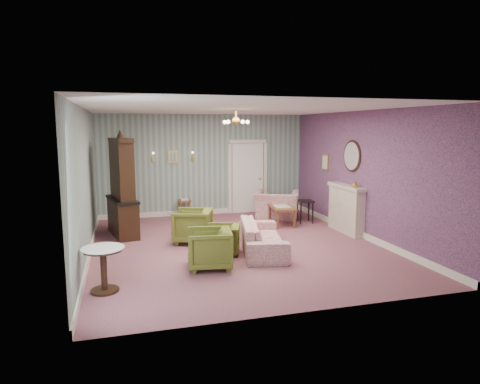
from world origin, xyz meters
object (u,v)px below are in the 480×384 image
object	(u,v)px
wingback_chair	(277,200)
dresser	(121,184)
olive_chair_a	(209,247)
olive_chair_b	(223,238)
side_table_black	(305,212)
sofa_chintz	(263,232)
olive_chair_c	(193,224)
fireplace	(346,209)
coffee_table	(281,216)
pedestal_table	(104,269)

from	to	relation	value
wingback_chair	dresser	distance (m)	4.26
olive_chair_a	dresser	bearing A→B (deg)	-144.56
olive_chair_b	side_table_black	size ratio (longest dim) A/B	1.07
sofa_chintz	olive_chair_c	bearing A→B (deg)	62.56
olive_chair_a	olive_chair_c	distance (m)	1.82
fireplace	coffee_table	world-z (taller)	fireplace
fireplace	dresser	bearing A→B (deg)	166.95
olive_chair_a	olive_chair_c	bearing A→B (deg)	-171.49
olive_chair_a	dresser	xyz separation A→B (m)	(-1.48, 2.91, 0.82)
olive_chair_c	coffee_table	distance (m)	2.72
olive_chair_c	wingback_chair	xyz separation A→B (m)	(2.66, 1.80, 0.11)
dresser	coffee_table	world-z (taller)	dresser
pedestal_table	olive_chair_c	bearing A→B (deg)	54.20
olive_chair_c	fireplace	world-z (taller)	fireplace
coffee_table	side_table_black	world-z (taller)	side_table_black
olive_chair_c	sofa_chintz	size ratio (longest dim) A/B	0.40
olive_chair_c	wingback_chair	bearing A→B (deg)	143.37
sofa_chintz	pedestal_table	distance (m)	3.38
fireplace	side_table_black	bearing A→B (deg)	112.59
olive_chair_c	coffee_table	xyz separation A→B (m)	(2.51, 1.04, -0.16)
olive_chair_a	pedestal_table	distance (m)	1.91
olive_chair_b	olive_chair_c	distance (m)	1.12
olive_chair_a	wingback_chair	distance (m)	4.50
olive_chair_a	dresser	distance (m)	3.36
sofa_chintz	olive_chair_a	bearing A→B (deg)	133.11
dresser	fireplace	xyz separation A→B (m)	(5.19, -1.20, -0.63)
coffee_table	fireplace	bearing A→B (deg)	-43.84
sofa_chintz	dresser	bearing A→B (deg)	64.26
wingback_chair	coffee_table	world-z (taller)	wingback_chair
olive_chair_c	fireplace	size ratio (longest dim) A/B	0.59
coffee_table	dresser	bearing A→B (deg)	179.35
dresser	coffee_table	size ratio (longest dim) A/B	2.48
side_table_black	coffee_table	bearing A→B (deg)	-174.05
olive_chair_b	dresser	xyz separation A→B (m)	(-1.91, 2.12, 0.88)
olive_chair_a	sofa_chintz	world-z (taller)	sofa_chintz
sofa_chintz	side_table_black	xyz separation A→B (m)	(1.93, 2.17, -0.10)
olive_chair_b	sofa_chintz	distance (m)	0.84
olive_chair_c	side_table_black	bearing A→B (deg)	128.44
olive_chair_b	fireplace	xyz separation A→B (m)	(3.28, 0.91, 0.25)
olive_chair_c	sofa_chintz	distance (m)	1.65
side_table_black	pedestal_table	xyz separation A→B (m)	(-5.00, -3.60, 0.05)
olive_chair_a	side_table_black	xyz separation A→B (m)	(3.21, 2.93, -0.09)
wingback_chair	pedestal_table	size ratio (longest dim) A/B	1.68
fireplace	coffee_table	xyz separation A→B (m)	(-1.21, 1.16, -0.33)
olive_chair_c	wingback_chair	world-z (taller)	wingback_chair
sofa_chintz	coffee_table	size ratio (longest dim) A/B	2.12
olive_chair_c	sofa_chintz	world-z (taller)	olive_chair_c
olive_chair_a	olive_chair_b	bearing A→B (deg)	159.52
olive_chair_c	dresser	world-z (taller)	dresser
sofa_chintz	coffee_table	distance (m)	2.44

